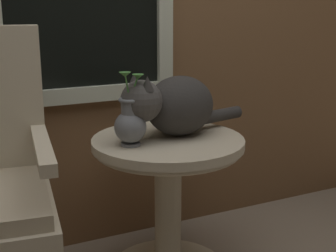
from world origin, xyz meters
TOP-DOWN VIEW (x-y plane):
  - wicker_side_table at (0.12, 0.22)m, footprint 0.61×0.61m
  - cat at (0.15, 0.24)m, footprint 0.60×0.30m
  - pewter_vase_with_ivy at (-0.05, 0.19)m, footprint 0.12×0.12m

SIDE VIEW (x-z plane):
  - wicker_side_table at x=0.12m, z-range 0.11..0.71m
  - pewter_vase_with_ivy at x=-0.05m, z-range 0.56..0.84m
  - cat at x=0.15m, z-range 0.60..0.87m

